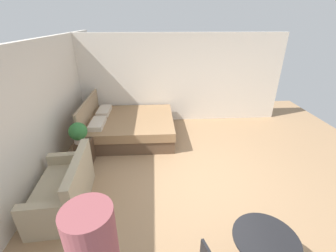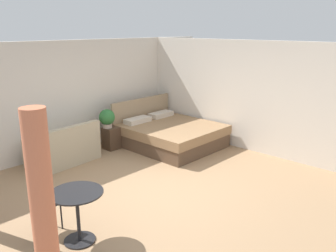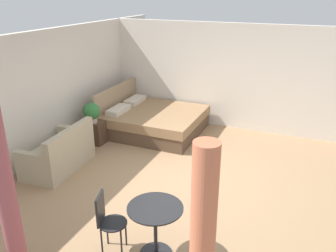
{
  "view_description": "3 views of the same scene",
  "coord_description": "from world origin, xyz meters",
  "px_view_note": "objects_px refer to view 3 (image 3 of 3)",
  "views": [
    {
      "loc": [
        -3.58,
        0.79,
        2.94
      ],
      "look_at": [
        0.8,
        0.52,
        0.85
      ],
      "focal_mm": 24.13,
      "sensor_mm": 36.0,
      "label": 1
    },
    {
      "loc": [
        -4.26,
        -4.28,
        2.89
      ],
      "look_at": [
        0.62,
        0.29,
        1.02
      ],
      "focal_mm": 37.94,
      "sensor_mm": 36.0,
      "label": 2
    },
    {
      "loc": [
        -5.31,
        -2.03,
        3.35
      ],
      "look_at": [
        -0.27,
        0.13,
        1.18
      ],
      "focal_mm": 37.23,
      "sensor_mm": 36.0,
      "label": 3
    }
  ],
  "objects_px": {
    "nightstand": "(97,132)",
    "cafe_chair_near_window": "(107,218)",
    "couch": "(60,155)",
    "potted_plant": "(92,112)",
    "bed": "(153,120)",
    "balcony_table": "(155,222)"
  },
  "relations": [
    {
      "from": "bed",
      "to": "couch",
      "type": "bearing_deg",
      "value": 160.6
    },
    {
      "from": "nightstand",
      "to": "bed",
      "type": "bearing_deg",
      "value": -38.11
    },
    {
      "from": "couch",
      "to": "balcony_table",
      "type": "bearing_deg",
      "value": -117.69
    },
    {
      "from": "couch",
      "to": "potted_plant",
      "type": "bearing_deg",
      "value": 2.74
    },
    {
      "from": "couch",
      "to": "nightstand",
      "type": "distance_m",
      "value": 1.33
    },
    {
      "from": "potted_plant",
      "to": "cafe_chair_near_window",
      "type": "relative_size",
      "value": 0.51
    },
    {
      "from": "potted_plant",
      "to": "cafe_chair_near_window",
      "type": "bearing_deg",
      "value": -142.45
    },
    {
      "from": "potted_plant",
      "to": "bed",
      "type": "bearing_deg",
      "value": -36.99
    },
    {
      "from": "potted_plant",
      "to": "balcony_table",
      "type": "relative_size",
      "value": 0.61
    },
    {
      "from": "potted_plant",
      "to": "balcony_table",
      "type": "bearing_deg",
      "value": -133.51
    },
    {
      "from": "couch",
      "to": "bed",
      "type": "bearing_deg",
      "value": -19.4
    },
    {
      "from": "potted_plant",
      "to": "couch",
      "type": "bearing_deg",
      "value": -177.26
    },
    {
      "from": "bed",
      "to": "nightstand",
      "type": "distance_m",
      "value": 1.43
    },
    {
      "from": "potted_plant",
      "to": "cafe_chair_near_window",
      "type": "xyz_separation_m",
      "value": [
        -2.87,
        -2.2,
        -0.25
      ]
    },
    {
      "from": "bed",
      "to": "couch",
      "type": "relative_size",
      "value": 1.47
    },
    {
      "from": "bed",
      "to": "balcony_table",
      "type": "height_order",
      "value": "bed"
    },
    {
      "from": "couch",
      "to": "nightstand",
      "type": "xyz_separation_m",
      "value": [
        1.33,
        0.02,
        -0.03
      ]
    },
    {
      "from": "nightstand",
      "to": "cafe_chair_near_window",
      "type": "bearing_deg",
      "value": -143.9
    },
    {
      "from": "cafe_chair_near_window",
      "to": "nightstand",
      "type": "bearing_deg",
      "value": 36.1
    },
    {
      "from": "couch",
      "to": "balcony_table",
      "type": "height_order",
      "value": "couch"
    },
    {
      "from": "bed",
      "to": "balcony_table",
      "type": "distance_m",
      "value": 4.35
    },
    {
      "from": "nightstand",
      "to": "cafe_chair_near_window",
      "type": "distance_m",
      "value": 3.68
    }
  ]
}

